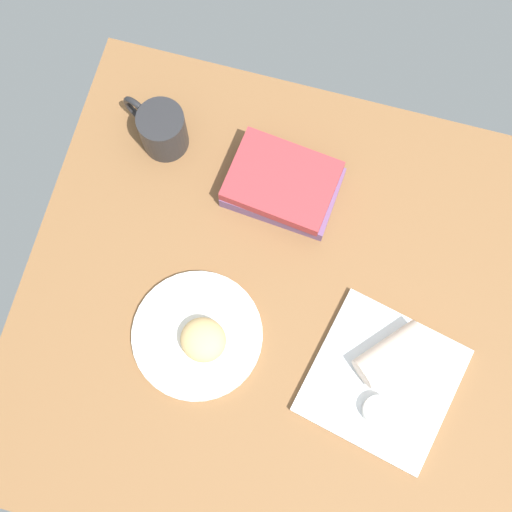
{
  "coord_description": "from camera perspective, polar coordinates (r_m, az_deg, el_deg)",
  "views": [
    {
      "loc": [
        5.6,
        24.55,
        134.45
      ],
      "look_at": [
        14.42,
        -8.15,
        7.0
      ],
      "focal_mm": 51.4,
      "sensor_mm": 36.0,
      "label": 1
    }
  ],
  "objects": [
    {
      "name": "coffee_mug",
      "position": [
        1.39,
        -7.39,
        9.79
      ],
      "size": [
        13.47,
        8.96,
        10.01
      ],
      "color": "#262628",
      "rests_on": "dining_table"
    },
    {
      "name": "sauce_cup",
      "position": [
        1.29,
        9.41,
        -11.75
      ],
      "size": [
        4.98,
        4.98,
        2.75
      ],
      "color": "silver",
      "rests_on": "square_plate"
    },
    {
      "name": "breakfast_wrap",
      "position": [
        1.29,
        10.51,
        -7.5
      ],
      "size": [
        12.71,
        13.35,
        5.66
      ],
      "primitive_type": "cylinder",
      "rotation": [
        1.57,
        0.0,
        5.56
      ],
      "color": "beige",
      "rests_on": "square_plate"
    },
    {
      "name": "book_stack",
      "position": [
        1.36,
        2.07,
        5.58
      ],
      "size": [
        21.25,
        16.5,
        6.22
      ],
      "color": "#6B4C7A",
      "rests_on": "dining_table"
    },
    {
      "name": "dining_table",
      "position": [
        1.35,
        5.04,
        -5.33
      ],
      "size": [
        110.0,
        90.0,
        4.0
      ],
      "primitive_type": "cube",
      "color": "brown",
      "rests_on": "ground"
    },
    {
      "name": "square_plate",
      "position": [
        1.32,
        9.8,
        -9.52
      ],
      "size": [
        28.87,
        28.87,
        1.6
      ],
      "primitive_type": "cube",
      "rotation": [
        0.0,
        0.0,
        -0.22
      ],
      "color": "white",
      "rests_on": "dining_table"
    },
    {
      "name": "round_plate",
      "position": [
        1.32,
        -4.59,
        -6.17
      ],
      "size": [
        23.37,
        23.37,
        1.4
      ],
      "primitive_type": "cylinder",
      "color": "white",
      "rests_on": "dining_table"
    },
    {
      "name": "scone_pastry",
      "position": [
        1.28,
        -4.13,
        -6.52
      ],
      "size": [
        10.32,
        10.13,
        5.14
      ],
      "primitive_type": "ellipsoid",
      "rotation": [
        0.0,
        0.0,
        2.79
      ],
      "color": "#D9B373",
      "rests_on": "round_plate"
    }
  ]
}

